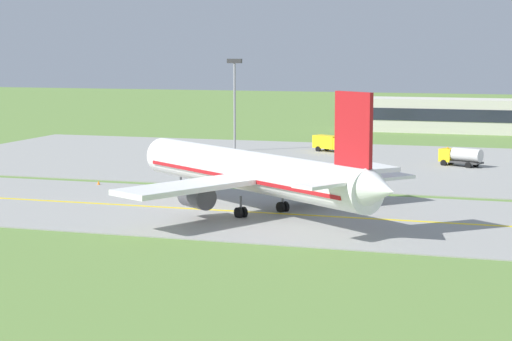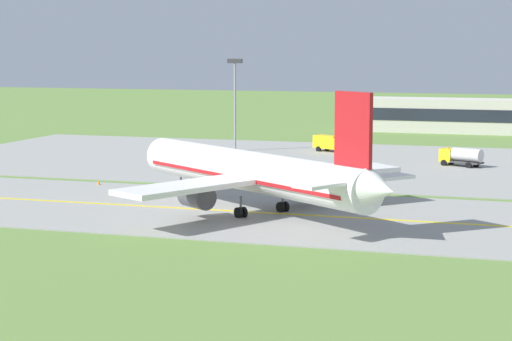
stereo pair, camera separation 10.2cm
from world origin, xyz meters
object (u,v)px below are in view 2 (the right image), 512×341
Objects in this scene: airplane_lead at (253,172)px; apron_light_mast at (235,93)px; service_truck_baggage at (461,156)px; service_truck_fuel at (331,143)px.

apron_light_mast reaches higher than airplane_lead.
airplane_lead reaches higher than service_truck_baggage.
apron_light_mast is (-14.85, -3.46, 7.79)m from service_truck_fuel.
service_truck_baggage is at bearing -29.66° from service_truck_fuel.
apron_light_mast reaches higher than service_truck_baggage.
apron_light_mast is (-36.06, 8.62, 7.79)m from service_truck_baggage.
airplane_lead is 55.18m from service_truck_fuel.
service_truck_baggage reaches higher than service_truck_fuel.
service_truck_fuel is 17.12m from apron_light_mast.
service_truck_baggage is 1.01× the size of service_truck_fuel.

